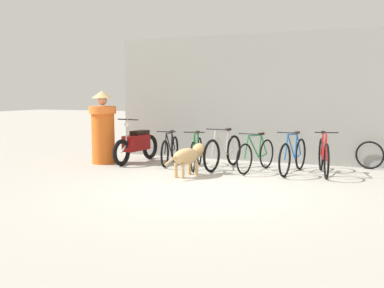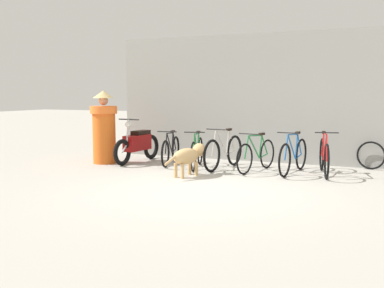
{
  "view_description": "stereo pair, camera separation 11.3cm",
  "coord_description": "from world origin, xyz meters",
  "px_view_note": "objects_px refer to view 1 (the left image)",
  "views": [
    {
      "loc": [
        2.77,
        -7.28,
        1.69
      ],
      "look_at": [
        -0.76,
        1.21,
        0.65
      ],
      "focal_mm": 42.0,
      "sensor_mm": 36.0,
      "label": 1
    },
    {
      "loc": [
        2.88,
        -7.24,
        1.69
      ],
      "look_at": [
        -0.76,
        1.21,
        0.65
      ],
      "focal_mm": 42.0,
      "sensor_mm": 36.0,
      "label": 2
    }
  ],
  "objects_px": {
    "motorcycle": "(136,145)",
    "bicycle_0": "(170,150)",
    "bicycle_5": "(324,156)",
    "bicycle_2": "(223,152)",
    "bicycle_3": "(256,155)",
    "stray_dog": "(189,156)",
    "person_in_robes": "(103,127)",
    "spare_tire_left": "(370,155)",
    "bicycle_1": "(196,152)",
    "bicycle_4": "(293,156)"
  },
  "relations": [
    {
      "from": "bicycle_0",
      "to": "motorcycle",
      "type": "distance_m",
      "value": 0.91
    },
    {
      "from": "motorcycle",
      "to": "spare_tire_left",
      "type": "distance_m",
      "value": 5.44
    },
    {
      "from": "bicycle_4",
      "to": "person_in_robes",
      "type": "height_order",
      "value": "person_in_robes"
    },
    {
      "from": "stray_dog",
      "to": "person_in_robes",
      "type": "distance_m",
      "value": 2.72
    },
    {
      "from": "bicycle_5",
      "to": "spare_tire_left",
      "type": "bearing_deg",
      "value": 128.81
    },
    {
      "from": "bicycle_3",
      "to": "bicycle_1",
      "type": "bearing_deg",
      "value": -71.32
    },
    {
      "from": "bicycle_2",
      "to": "stray_dog",
      "type": "bearing_deg",
      "value": -9.56
    },
    {
      "from": "bicycle_2",
      "to": "bicycle_3",
      "type": "distance_m",
      "value": 0.76
    },
    {
      "from": "bicycle_4",
      "to": "stray_dog",
      "type": "relative_size",
      "value": 1.42
    },
    {
      "from": "bicycle_1",
      "to": "bicycle_4",
      "type": "distance_m",
      "value": 2.15
    },
    {
      "from": "bicycle_2",
      "to": "motorcycle",
      "type": "height_order",
      "value": "motorcycle"
    },
    {
      "from": "bicycle_3",
      "to": "spare_tire_left",
      "type": "xyz_separation_m",
      "value": [
        2.28,
        1.23,
        -0.04
      ]
    },
    {
      "from": "bicycle_2",
      "to": "spare_tire_left",
      "type": "relative_size",
      "value": 2.83
    },
    {
      "from": "bicycle_4",
      "to": "motorcycle",
      "type": "distance_m",
      "value": 3.83
    },
    {
      "from": "person_in_robes",
      "to": "bicycle_4",
      "type": "bearing_deg",
      "value": -145.19
    },
    {
      "from": "bicycle_3",
      "to": "stray_dog",
      "type": "relative_size",
      "value": 1.32
    },
    {
      "from": "motorcycle",
      "to": "bicycle_0",
      "type": "bearing_deg",
      "value": 96.14
    },
    {
      "from": "bicycle_1",
      "to": "person_in_robes",
      "type": "xyz_separation_m",
      "value": [
        -2.35,
        -0.21,
        0.52
      ]
    },
    {
      "from": "bicycle_5",
      "to": "motorcycle",
      "type": "relative_size",
      "value": 0.92
    },
    {
      "from": "bicycle_2",
      "to": "bicycle_5",
      "type": "relative_size",
      "value": 1.04
    },
    {
      "from": "bicycle_0",
      "to": "bicycle_2",
      "type": "bearing_deg",
      "value": 74.29
    },
    {
      "from": "bicycle_1",
      "to": "motorcycle",
      "type": "height_order",
      "value": "motorcycle"
    },
    {
      "from": "bicycle_1",
      "to": "bicycle_4",
      "type": "xyz_separation_m",
      "value": [
        2.14,
        0.18,
        0.01
      ]
    },
    {
      "from": "bicycle_4",
      "to": "bicycle_5",
      "type": "relative_size",
      "value": 1.02
    },
    {
      "from": "bicycle_2",
      "to": "bicycle_3",
      "type": "height_order",
      "value": "bicycle_2"
    },
    {
      "from": "bicycle_1",
      "to": "stray_dog",
      "type": "relative_size",
      "value": 1.27
    },
    {
      "from": "bicycle_1",
      "to": "bicycle_4",
      "type": "bearing_deg",
      "value": 81.48
    },
    {
      "from": "stray_dog",
      "to": "bicycle_5",
      "type": "bearing_deg",
      "value": -48.09
    },
    {
      "from": "bicycle_1",
      "to": "person_in_robes",
      "type": "relative_size",
      "value": 0.9
    },
    {
      "from": "stray_dog",
      "to": "person_in_robes",
      "type": "bearing_deg",
      "value": 89.58
    },
    {
      "from": "bicycle_2",
      "to": "stray_dog",
      "type": "distance_m",
      "value": 1.18
    },
    {
      "from": "motorcycle",
      "to": "stray_dog",
      "type": "height_order",
      "value": "motorcycle"
    },
    {
      "from": "bicycle_0",
      "to": "bicycle_5",
      "type": "xyz_separation_m",
      "value": [
        3.55,
        0.0,
        0.04
      ]
    },
    {
      "from": "stray_dog",
      "to": "spare_tire_left",
      "type": "xyz_separation_m",
      "value": [
        3.41,
        2.32,
        -0.1
      ]
    },
    {
      "from": "bicycle_1",
      "to": "spare_tire_left",
      "type": "height_order",
      "value": "bicycle_1"
    },
    {
      "from": "bicycle_3",
      "to": "spare_tire_left",
      "type": "distance_m",
      "value": 2.59
    },
    {
      "from": "bicycle_0",
      "to": "bicycle_1",
      "type": "xyz_separation_m",
      "value": [
        0.79,
        -0.27,
        0.02
      ]
    },
    {
      "from": "bicycle_4",
      "to": "bicycle_3",
      "type": "bearing_deg",
      "value": -77.98
    },
    {
      "from": "bicycle_2",
      "to": "spare_tire_left",
      "type": "xyz_separation_m",
      "value": [
        3.04,
        1.2,
        -0.06
      ]
    },
    {
      "from": "bicycle_4",
      "to": "spare_tire_left",
      "type": "bearing_deg",
      "value": 135.93
    },
    {
      "from": "bicycle_2",
      "to": "person_in_robes",
      "type": "relative_size",
      "value": 1.02
    },
    {
      "from": "bicycle_2",
      "to": "bicycle_4",
      "type": "xyz_separation_m",
      "value": [
        1.55,
        0.03,
        -0.0
      ]
    },
    {
      "from": "bicycle_2",
      "to": "bicycle_0",
      "type": "bearing_deg",
      "value": -86.27
    },
    {
      "from": "bicycle_2",
      "to": "bicycle_1",
      "type": "bearing_deg",
      "value": -66.86
    },
    {
      "from": "bicycle_5",
      "to": "motorcycle",
      "type": "bearing_deg",
      "value": -101.94
    },
    {
      "from": "bicycle_4",
      "to": "stray_dog",
      "type": "xyz_separation_m",
      "value": [
        -1.91,
        -1.15,
        0.05
      ]
    },
    {
      "from": "stray_dog",
      "to": "motorcycle",
      "type": "bearing_deg",
      "value": 73.75
    },
    {
      "from": "spare_tire_left",
      "to": "bicycle_3",
      "type": "bearing_deg",
      "value": -151.57
    },
    {
      "from": "bicycle_3",
      "to": "stray_dog",
      "type": "xyz_separation_m",
      "value": [
        -1.12,
        -1.09,
        0.06
      ]
    },
    {
      "from": "bicycle_3",
      "to": "stray_dog",
      "type": "height_order",
      "value": "bicycle_3"
    }
  ]
}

